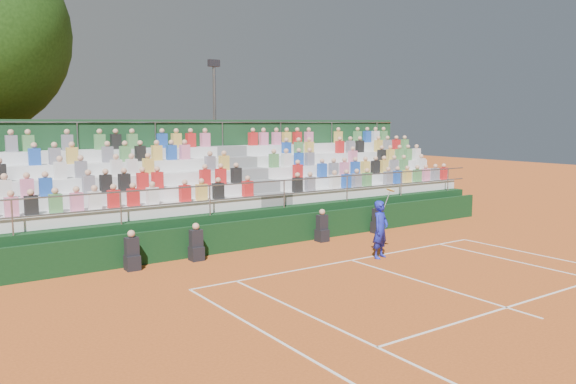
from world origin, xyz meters
TOP-DOWN VIEW (x-y plane):
  - ground at (0.00, 0.00)m, footprint 90.00×90.00m
  - courtside_wall at (0.00, 3.20)m, footprint 20.00×0.15m
  - line_officials at (-1.33, 2.75)m, footprint 10.16×0.40m
  - grandstand at (0.00, 6.43)m, footprint 20.00×5.20m
  - tennis_player at (0.98, -0.26)m, footprint 0.92×0.63m
  - floodlight_mast at (2.10, 13.25)m, footprint 0.60×0.25m

SIDE VIEW (x-z plane):
  - ground at x=0.00m, z-range 0.00..0.00m
  - line_officials at x=-1.33m, z-range -0.12..1.07m
  - courtside_wall at x=0.00m, z-range 0.00..1.00m
  - tennis_player at x=0.98m, z-range -0.19..2.03m
  - grandstand at x=0.00m, z-range -1.11..3.29m
  - floodlight_mast at x=2.10m, z-range 0.66..8.14m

